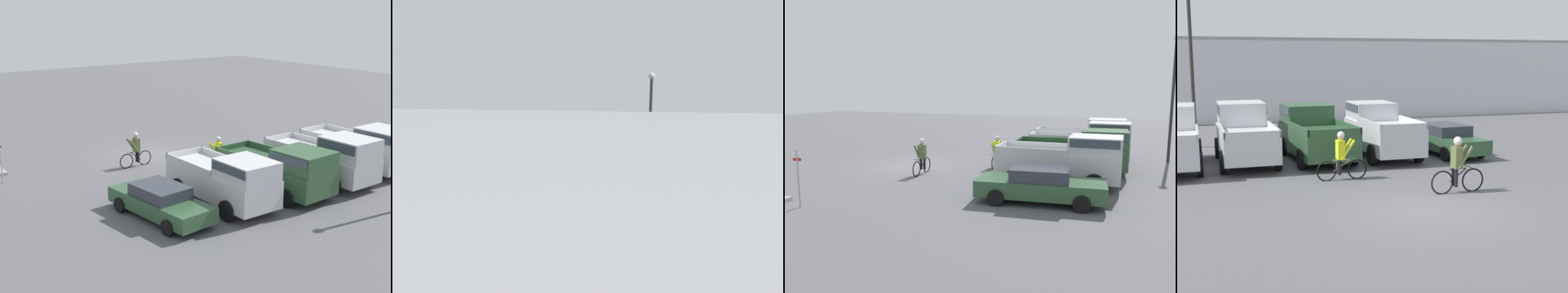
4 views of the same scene
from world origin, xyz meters
The scene contains 10 objects.
ground_plane centered at (0.00, 0.00, 0.00)m, with size 80.00×80.00×0.00m, color #56565B.
pickup_truck_0 centered at (-7.02, 8.59, 1.19)m, with size 2.31×5.44×2.29m.
pickup_truck_1 centered at (-4.23, 8.86, 1.19)m, with size 2.27×5.39×2.32m.
pickup_truck_2 centered at (-1.45, 8.72, 1.11)m, with size 2.52×5.42×2.16m.
pickup_truck_3 centered at (1.38, 8.51, 1.14)m, with size 2.16×5.19×2.20m.
sedan_0 centered at (4.18, 7.99, 0.66)m, with size 2.24×4.78×1.30m.
cyclist_0 centered at (1.60, 1.59, 0.89)m, with size 1.82×0.47×1.78m.
cyclist_1 centered at (-1.36, 4.45, 0.85)m, with size 1.80×0.47×1.70m.
fire_lane_sign centered at (7.80, 0.25, 1.24)m, with size 0.08×0.30×2.04m.
lamppost centered at (-6.13, 13.12, 4.12)m, with size 0.36×0.36×7.06m.
Camera 3 is at (17.57, 10.80, 4.12)m, focal length 35.00 mm.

